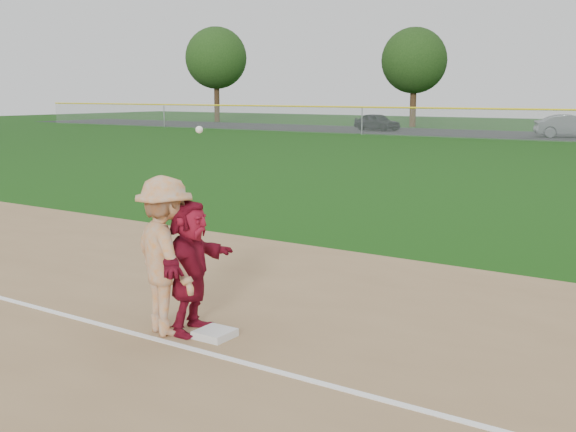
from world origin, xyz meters
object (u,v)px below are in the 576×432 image
Objects in this scene: first_base at (215,334)px; base_runner at (190,266)px; car_mid at (571,126)px; car_left at (377,122)px.

base_runner reaches higher than first_base.
car_mid is at bearing -5.72° from base_runner.
base_runner is 0.43× the size of car_left.
car_mid is (-6.21, 45.26, -0.10)m from base_runner.
base_runner is 0.37× the size of car_mid.
base_runner is 50.69m from car_left.
first_base is at bearing -105.39° from base_runner.
first_base is 0.91m from base_runner.
base_runner is at bearing 164.66° from car_mid.
base_runner reaches higher than car_left.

